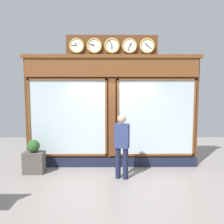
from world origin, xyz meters
The scene contains 5 objects.
ground_plane centered at (0.00, 2.80, 0.00)m, with size 14.00×14.00×0.00m, color gray.
shop_facade centered at (0.00, -0.12, 1.70)m, with size 5.20×0.42×3.87m.
pedestrian centered at (-0.25, 0.92, 0.93)m, with size 0.41×0.31×1.69m.
planter_box centered at (2.17, 0.50, 0.30)m, with size 0.56×0.36×0.59m, color #4C4742.
planter_shrub centered at (2.17, 0.50, 0.76)m, with size 0.34×0.34×0.34m, color #285623.
Camera 1 is at (0.06, 6.72, 2.33)m, focal length 36.80 mm.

